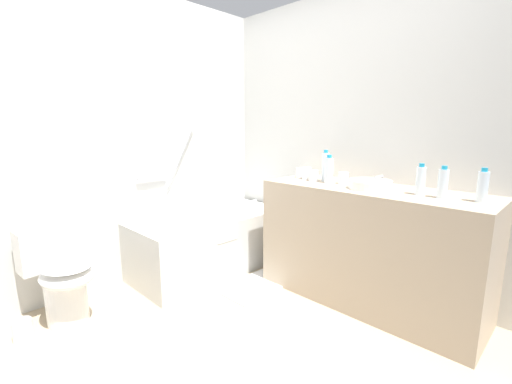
% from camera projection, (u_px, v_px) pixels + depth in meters
% --- Properties ---
extents(ground_plane, '(3.91, 3.91, 0.00)m').
position_uv_depth(ground_plane, '(208.00, 342.00, 2.09)').
color(ground_plane, tan).
extents(wall_back_tiled, '(3.31, 0.10, 2.39)m').
position_uv_depth(wall_back_tiled, '(108.00, 140.00, 2.72)').
color(wall_back_tiled, silver).
rests_on(wall_back_tiled, ground_plane).
extents(wall_right_mirror, '(0.10, 2.79, 2.39)m').
position_uv_depth(wall_right_mirror, '(345.00, 139.00, 2.92)').
color(wall_right_mirror, silver).
rests_on(wall_right_mirror, ground_plane).
extents(bathtub, '(1.40, 0.66, 1.33)m').
position_uv_depth(bathtub, '(211.00, 240.00, 3.13)').
color(bathtub, silver).
rests_on(bathtub, ground_plane).
extents(toilet, '(0.41, 0.55, 0.64)m').
position_uv_depth(toilet, '(61.00, 274.00, 2.30)').
color(toilet, white).
rests_on(toilet, ground_plane).
extents(vanity_counter, '(0.58, 1.58, 0.87)m').
position_uv_depth(vanity_counter, '(368.00, 246.00, 2.52)').
color(vanity_counter, tan).
rests_on(vanity_counter, ground_plane).
extents(sink_basin, '(0.30, 0.30, 0.06)m').
position_uv_depth(sink_basin, '(370.00, 184.00, 2.40)').
color(sink_basin, white).
rests_on(sink_basin, vanity_counter).
extents(sink_faucet, '(0.13, 0.15, 0.08)m').
position_uv_depth(sink_faucet, '(381.00, 181.00, 2.52)').
color(sink_faucet, '#AAAAAF').
rests_on(sink_faucet, vanity_counter).
extents(water_bottle_0, '(0.07, 0.07, 0.22)m').
position_uv_depth(water_bottle_0, '(329.00, 170.00, 2.63)').
color(water_bottle_0, silver).
rests_on(water_bottle_0, vanity_counter).
extents(water_bottle_1, '(0.06, 0.06, 0.20)m').
position_uv_depth(water_bottle_1, '(483.00, 186.00, 1.96)').
color(water_bottle_1, silver).
rests_on(water_bottle_1, vanity_counter).
extents(water_bottle_2, '(0.06, 0.06, 0.20)m').
position_uv_depth(water_bottle_2, '(420.00, 180.00, 2.18)').
color(water_bottle_2, silver).
rests_on(water_bottle_2, vanity_counter).
extents(water_bottle_3, '(0.06, 0.06, 0.25)m').
position_uv_depth(water_bottle_3, '(325.00, 167.00, 2.72)').
color(water_bottle_3, silver).
rests_on(water_bottle_3, vanity_counter).
extents(water_bottle_4, '(0.06, 0.06, 0.20)m').
position_uv_depth(water_bottle_4, '(443.00, 183.00, 2.08)').
color(water_bottle_4, silver).
rests_on(water_bottle_4, vanity_counter).
extents(drinking_glass_0, '(0.07, 0.07, 0.10)m').
position_uv_depth(drinking_glass_0, '(307.00, 173.00, 2.82)').
color(drinking_glass_0, white).
rests_on(drinking_glass_0, vanity_counter).
extents(drinking_glass_1, '(0.07, 0.07, 0.09)m').
position_uv_depth(drinking_glass_1, '(343.00, 178.00, 2.60)').
color(drinking_glass_1, white).
rests_on(drinking_glass_1, vanity_counter).
extents(drinking_glass_2, '(0.07, 0.07, 0.08)m').
position_uv_depth(drinking_glass_2, '(300.00, 173.00, 2.91)').
color(drinking_glass_2, white).
rests_on(drinking_glass_2, vanity_counter).
extents(drinking_glass_3, '(0.08, 0.08, 0.09)m').
position_uv_depth(drinking_glass_3, '(313.00, 176.00, 2.73)').
color(drinking_glass_3, white).
rests_on(drinking_glass_3, vanity_counter).
extents(bath_mat, '(0.60, 0.37, 0.01)m').
position_uv_depth(bath_mat, '(256.00, 285.00, 2.83)').
color(bath_mat, white).
rests_on(bath_mat, ground_plane).
extents(toilet_paper_roll, '(0.11, 0.11, 0.13)m').
position_uv_depth(toilet_paper_roll, '(22.00, 330.00, 2.10)').
color(toilet_paper_roll, white).
rests_on(toilet_paper_roll, ground_plane).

